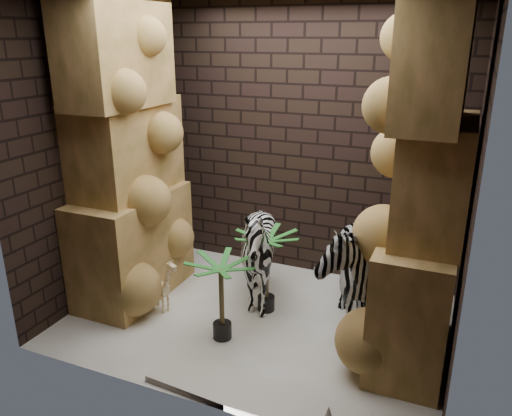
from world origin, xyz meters
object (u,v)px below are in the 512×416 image
at_px(palm_front, 266,272).
at_px(palm_back, 222,299).
at_px(giraffe_toy, 159,282).
at_px(zebra_right, 345,257).
at_px(zebra_left, 258,259).
at_px(surfboard, 253,396).

bearing_deg(palm_front, palm_back, -106.83).
xyz_separation_m(giraffe_toy, palm_back, (0.79, -0.20, 0.09)).
height_order(zebra_right, zebra_left, zebra_right).
height_order(zebra_right, palm_back, zebra_right).
relative_size(giraffe_toy, palm_front, 0.72).
height_order(palm_front, palm_back, palm_front).
bearing_deg(zebra_right, surfboard, -126.27).
xyz_separation_m(palm_front, surfboard, (0.39, -1.25, -0.40)).
distance_m(giraffe_toy, palm_front, 1.06).
distance_m(zebra_right, palm_back, 1.17).
relative_size(giraffe_toy, palm_back, 0.78).
distance_m(zebra_left, giraffe_toy, 1.01).
bearing_deg(zebra_left, palm_front, 5.91).
distance_m(zebra_right, palm_front, 0.82).
xyz_separation_m(zebra_left, palm_front, (0.10, -0.03, -0.11)).
distance_m(giraffe_toy, surfboard, 1.64).
bearing_deg(palm_back, zebra_right, 32.73).
bearing_deg(giraffe_toy, zebra_right, 31.28).
bearing_deg(zebra_right, palm_front, 160.02).
bearing_deg(surfboard, giraffe_toy, 152.62).
xyz_separation_m(giraffe_toy, palm_front, (0.98, 0.41, 0.12)).
distance_m(palm_front, palm_back, 0.64).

